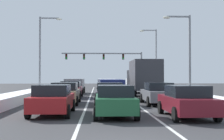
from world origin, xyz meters
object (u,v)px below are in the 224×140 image
box_truck_right_lane_third (143,77)px  sedan_red_left_lane_nearest (53,100)px  sedan_green_center_lane_nearest (115,101)px  street_lamp_left_mid (43,48)px  sedan_maroon_left_lane_third (71,89)px  traffic_light_gantry (111,60)px  suv_navy_center_lane_third (112,87)px  sedan_charcoal_center_lane_second (109,94)px  suv_gray_left_lane_fourth (75,85)px  street_lamp_right_mid (186,48)px  sedan_tan_left_lane_second (65,93)px  street_lamp_right_near (221,29)px  suv_white_center_lane_fourth (107,85)px  street_lamp_right_far (154,54)px  sedan_gray_right_lane_second (158,93)px  sedan_maroon_right_lane_nearest (186,101)px  suv_silver_right_lane_fourth (136,84)px

box_truck_right_lane_third → sedan_red_left_lane_nearest: size_ratio=1.60×
sedan_green_center_lane_nearest → street_lamp_left_mid: (-7.27, 21.40, 4.52)m
sedan_maroon_left_lane_third → traffic_light_gantry: size_ratio=0.32×
suv_navy_center_lane_third → sedan_maroon_left_lane_third: (-3.61, 1.63, -0.25)m
sedan_charcoal_center_lane_second → suv_navy_center_lane_third: 5.75m
suv_gray_left_lane_fourth → street_lamp_right_mid: 13.15m
sedan_charcoal_center_lane_second → sedan_tan_left_lane_second: 3.25m
sedan_maroon_left_lane_third → box_truck_right_lane_third: bearing=1.2°
sedan_green_center_lane_nearest → street_lamp_right_near: 9.58m
sedan_green_center_lane_nearest → suv_white_center_lane_fourth: bearing=89.6°
sedan_green_center_lane_nearest → sedan_red_left_lane_nearest: same height
sedan_maroon_left_lane_third → suv_gray_left_lane_fourth: bearing=91.5°
box_truck_right_lane_third → street_lamp_right_far: bearing=76.8°
sedan_gray_right_lane_second → box_truck_right_lane_third: size_ratio=0.62×
sedan_charcoal_center_lane_second → traffic_light_gantry: size_ratio=0.32×
sedan_gray_right_lane_second → street_lamp_left_mid: 19.08m
sedan_maroon_right_lane_nearest → sedan_tan_left_lane_second: (-6.45, 7.45, 0.00)m
sedan_gray_right_lane_second → sedan_green_center_lane_nearest: same height
suv_navy_center_lane_third → street_lamp_right_mid: size_ratio=0.63×
street_lamp_left_mid → traffic_light_gantry: bearing=63.3°
sedan_charcoal_center_lane_second → street_lamp_left_mid: bearing=114.9°
suv_white_center_lane_fourth → sedan_charcoal_center_lane_second: bearing=-90.8°
suv_navy_center_lane_third → street_lamp_right_far: 22.09m
sedan_green_center_lane_nearest → sedan_tan_left_lane_second: (-3.12, 6.89, 0.00)m
sedan_charcoal_center_lane_second → street_lamp_right_near: street_lamp_right_near is taller
sedan_maroon_left_lane_third → traffic_light_gantry: 26.27m
sedan_red_left_lane_nearest → sedan_green_center_lane_nearest: bearing=-14.2°
sedan_tan_left_lane_second → street_lamp_left_mid: size_ratio=0.50×
traffic_light_gantry → street_lamp_right_far: street_lamp_right_far is taller
sedan_gray_right_lane_second → suv_silver_right_lane_fourth: 15.37m
street_lamp_right_far → box_truck_right_lane_third: bearing=-103.2°
sedan_green_center_lane_nearest → street_lamp_right_far: bearing=76.4°
suv_silver_right_lane_fourth → street_lamp_right_mid: street_lamp_right_mid is taller
sedan_maroon_right_lane_nearest → traffic_light_gantry: bearing=92.7°
street_lamp_right_mid → street_lamp_right_far: street_lamp_right_far is taller
sedan_gray_right_lane_second → sedan_charcoal_center_lane_second: 3.38m
street_lamp_right_mid → suv_navy_center_lane_third: bearing=-162.7°
sedan_maroon_right_lane_nearest → suv_silver_right_lane_fourth: (0.32, 22.10, 0.25)m
sedan_maroon_left_lane_third → suv_navy_center_lane_third: bearing=-24.3°
suv_silver_right_lane_fourth → suv_white_center_lane_fourth: same height
traffic_light_gantry → street_lamp_left_mid: street_lamp_left_mid is taller
box_truck_right_lane_third → suv_navy_center_lane_third: size_ratio=1.47×
street_lamp_left_mid → sedan_tan_left_lane_second: bearing=-74.0°
traffic_light_gantry → sedan_tan_left_lane_second: bearing=-98.2°
suv_gray_left_lane_fourth → sedan_red_left_lane_nearest: bearing=-88.9°
suv_gray_left_lane_fourth → street_lamp_right_near: 19.19m
sedan_red_left_lane_nearest → street_lamp_right_far: street_lamp_right_far is taller
suv_navy_center_lane_third → sedan_tan_left_lane_second: size_ratio=1.09×
suv_gray_left_lane_fourth → sedan_charcoal_center_lane_second: bearing=-76.6°
sedan_gray_right_lane_second → sedan_red_left_lane_nearest: (-6.41, -5.40, 0.00)m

